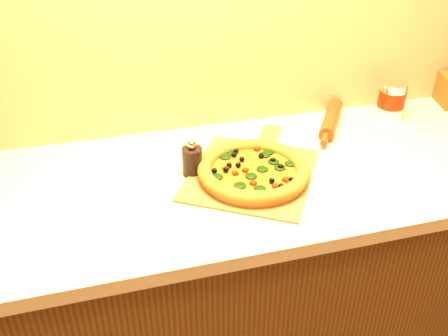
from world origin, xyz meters
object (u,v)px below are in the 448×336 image
(pepper_grinder, at_px, (192,160))
(pizza, at_px, (253,171))
(coffee_canister, at_px, (392,100))
(rolling_pin, at_px, (331,119))
(pizza_peel, at_px, (252,172))

(pepper_grinder, bearing_deg, pizza, -25.50)
(pizza, relative_size, coffee_canister, 2.50)
(rolling_pin, distance_m, coffee_canister, 0.23)
(pizza, height_order, coffee_canister, coffee_canister)
(pizza_peel, distance_m, pepper_grinder, 0.18)
(pizza_peel, bearing_deg, pizza, -71.65)
(pizza, xyz_separation_m, coffee_canister, (0.59, 0.25, 0.04))
(pepper_grinder, bearing_deg, rolling_pin, 18.37)
(pepper_grinder, bearing_deg, pizza_peel, -14.43)
(pepper_grinder, relative_size, coffee_canister, 0.88)
(pizza_peel, relative_size, pizza, 1.68)
(rolling_pin, bearing_deg, pizza, -145.40)
(rolling_pin, height_order, coffee_canister, coffee_canister)
(coffee_canister, bearing_deg, pepper_grinder, -166.47)
(pizza_peel, height_order, pizza, pizza)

